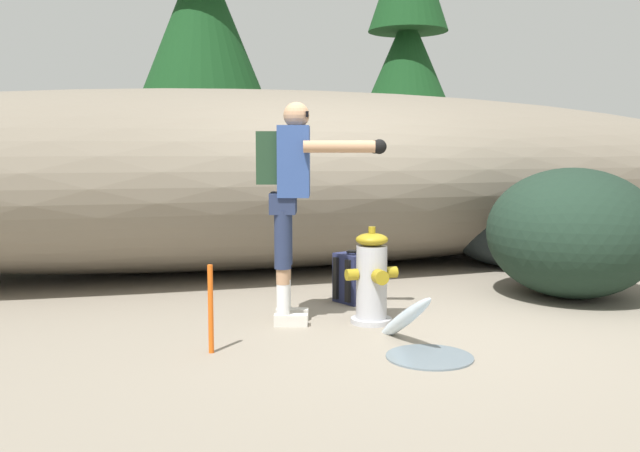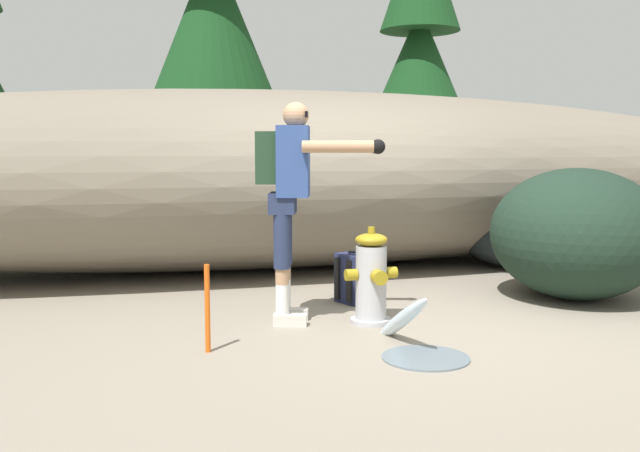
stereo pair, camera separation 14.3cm
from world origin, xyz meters
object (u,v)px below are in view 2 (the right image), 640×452
at_px(spare_backpack, 354,279).
at_px(boulder_large, 513,220).
at_px(survey_stake, 207,308).
at_px(boulder_mid, 576,234).
at_px(utility_worker, 292,183).
at_px(fire_hydrant, 371,279).

height_order(spare_backpack, boulder_large, boulder_large).
bearing_deg(survey_stake, boulder_mid, 11.85).
bearing_deg(utility_worker, boulder_mid, 21.77).
bearing_deg(utility_worker, fire_hydrant, -0.35).
distance_m(fire_hydrant, spare_backpack, 0.77).
relative_size(spare_backpack, boulder_mid, 0.29).
bearing_deg(boulder_large, boulder_mid, -104.38).
xyz_separation_m(boulder_mid, survey_stake, (-3.47, -0.73, -0.30)).
bearing_deg(boulder_mid, spare_backpack, 168.04).
distance_m(fire_hydrant, boulder_mid, 2.17).
bearing_deg(boulder_large, utility_worker, -149.83).
relative_size(boulder_large, boulder_mid, 0.90).
bearing_deg(boulder_large, spare_backpack, -152.14).
bearing_deg(boulder_large, fire_hydrant, -141.57).
xyz_separation_m(fire_hydrant, survey_stake, (-1.34, -0.40, -0.05)).
xyz_separation_m(boulder_large, survey_stake, (-3.91, -2.44, -0.25)).
distance_m(utility_worker, boulder_mid, 2.76).
distance_m(utility_worker, boulder_large, 3.68).
bearing_deg(boulder_mid, boulder_large, 75.62).
xyz_separation_m(fire_hydrant, boulder_large, (2.57, 2.04, 0.19)).
xyz_separation_m(fire_hydrant, boulder_mid, (2.13, 0.32, 0.25)).
height_order(utility_worker, spare_backpack, utility_worker).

